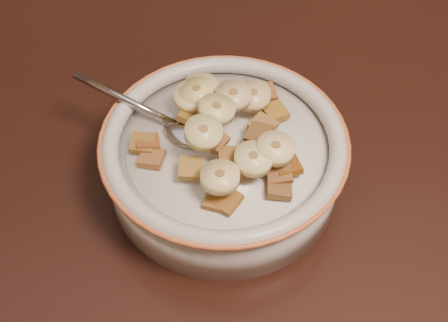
{
  "coord_description": "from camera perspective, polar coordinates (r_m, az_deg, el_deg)",
  "views": [
    {
      "loc": [
        -0.08,
        -0.37,
        1.21
      ],
      "look_at": [
        -0.05,
        -0.03,
        0.78
      ],
      "focal_mm": 50.0,
      "sensor_mm": 36.0,
      "label": 1
    }
  ],
  "objects": [
    {
      "name": "cereal_square_18",
      "position": [
        0.51,
        4.24,
        0.47
      ],
      "size": [
        0.02,
        0.02,
        0.01
      ],
      "primitive_type": "cube",
      "rotation": [
        0.21,
        -0.09,
        1.5
      ],
      "color": "olive",
      "rests_on": "milk"
    },
    {
      "name": "cereal_square_14",
      "position": [
        0.52,
        -6.64,
        0.25
      ],
      "size": [
        0.03,
        0.03,
        0.01
      ],
      "primitive_type": "cube",
      "rotation": [
        -0.09,
        0.11,
        1.25
      ],
      "color": "brown",
      "rests_on": "milk"
    },
    {
      "name": "cereal_square_19",
      "position": [
        0.53,
        -7.02,
        1.71
      ],
      "size": [
        0.02,
        0.02,
        0.01
      ],
      "primitive_type": "cube",
      "rotation": [
        -0.21,
        0.16,
        0.06
      ],
      "color": "brown",
      "rests_on": "milk"
    },
    {
      "name": "cereal_square_12",
      "position": [
        0.57,
        3.72,
        6.25
      ],
      "size": [
        0.02,
        0.02,
        0.01
      ],
      "primitive_type": "cube",
      "rotation": [
        0.09,
        -0.07,
        1.73
      ],
      "color": "brown",
      "rests_on": "milk"
    },
    {
      "name": "banana_slice_2",
      "position": [
        0.5,
        -1.89,
        2.61
      ],
      "size": [
        0.03,
        0.03,
        0.02
      ],
      "primitive_type": "cylinder",
      "rotation": [
        0.12,
        0.11,
        0.06
      ],
      "color": "#D0C187",
      "rests_on": "milk"
    },
    {
      "name": "cereal_square_1",
      "position": [
        0.58,
        -2.19,
        7.07
      ],
      "size": [
        0.02,
        0.02,
        0.01
      ],
      "primitive_type": "cube",
      "rotation": [
        0.08,
        0.15,
        2.96
      ],
      "color": "brown",
      "rests_on": "milk"
    },
    {
      "name": "cereal_square_11",
      "position": [
        0.53,
        3.61,
        3.25
      ],
      "size": [
        0.03,
        0.03,
        0.01
      ],
      "primitive_type": "cube",
      "rotation": [
        0.03,
        -0.09,
        2.44
      ],
      "color": "olive",
      "rests_on": "milk"
    },
    {
      "name": "cereal_square_5",
      "position": [
        0.5,
        5.04,
        -1.03
      ],
      "size": [
        0.02,
        0.02,
        0.01
      ],
      "primitive_type": "cube",
      "rotation": [
        0.21,
        -0.1,
        0.02
      ],
      "color": "brown",
      "rests_on": "milk"
    },
    {
      "name": "cereal_square_7",
      "position": [
        0.52,
        3.23,
        2.5
      ],
      "size": [
        0.03,
        0.03,
        0.01
      ],
      "primitive_type": "cube",
      "rotation": [
        -0.18,
        -0.1,
        1.05
      ],
      "color": "brown",
      "rests_on": "milk"
    },
    {
      "name": "spoon",
      "position": [
        0.54,
        -3.12,
        2.73
      ],
      "size": [
        0.06,
        0.06,
        0.01
      ],
      "primitive_type": "ellipsoid",
      "rotation": [
        0.0,
        0.0,
        4.16
      ],
      "color": "#A6A6A6",
      "rests_on": "cereal_bowl"
    },
    {
      "name": "banana_slice_6",
      "position": [
        0.56,
        -2.05,
        6.7
      ],
      "size": [
        0.04,
        0.04,
        0.01
      ],
      "primitive_type": "cylinder",
      "rotation": [
        0.06,
        -0.11,
        2.43
      ],
      "color": "#FFF1AA",
      "rests_on": "milk"
    },
    {
      "name": "cereal_square_13",
      "position": [
        0.5,
        2.67,
        -0.05
      ],
      "size": [
        0.03,
        0.03,
        0.01
      ],
      "primitive_type": "cube",
      "rotation": [
        -0.22,
        -0.09,
        1.13
      ],
      "color": "brown",
      "rests_on": "milk"
    },
    {
      "name": "cereal_square_4",
      "position": [
        0.49,
        0.24,
        -3.56
      ],
      "size": [
        0.03,
        0.03,
        0.01
      ],
      "primitive_type": "cube",
      "rotation": [
        -0.22,
        0.01,
        2.37
      ],
      "color": "olive",
      "rests_on": "milk"
    },
    {
      "name": "cereal_square_6",
      "position": [
        0.49,
        -0.55,
        -3.57
      ],
      "size": [
        0.03,
        0.03,
        0.01
      ],
      "primitive_type": "cube",
      "rotation": [
        -0.08,
        -0.02,
        2.74
      ],
      "color": "brown",
      "rests_on": "milk"
    },
    {
      "name": "banana_slice_9",
      "position": [
        0.55,
        -3.02,
        5.87
      ],
      "size": [
        0.04,
        0.04,
        0.01
      ],
      "primitive_type": "cylinder",
      "rotation": [
        -0.02,
        -0.09,
        2.39
      ],
      "color": "#FEEDA3",
      "rests_on": "milk"
    },
    {
      "name": "banana_slice_7",
      "position": [
        0.54,
        0.85,
        5.98
      ],
      "size": [
        0.04,
        0.04,
        0.01
      ],
      "primitive_type": "cylinder",
      "rotation": [
        0.01,
        -0.02,
        1.37
      ],
      "color": "#CFB782",
      "rests_on": "milk"
    },
    {
      "name": "milk",
      "position": [
        0.53,
        -0.0,
        1.28
      ],
      "size": [
        0.17,
        0.17,
        0.0
      ],
      "primitive_type": "cylinder",
      "color": "silver",
      "rests_on": "cereal_bowl"
    },
    {
      "name": "cereal_bowl",
      "position": [
        0.55,
        0.0,
        -0.36
      ],
      "size": [
        0.2,
        0.2,
        0.05
      ],
      "primitive_type": "cylinder",
      "color": "beige",
      "rests_on": "table"
    },
    {
      "name": "cereal_square_8",
      "position": [
        0.51,
        5.85,
        -0.49
      ],
      "size": [
        0.02,
        0.02,
        0.01
      ],
      "primitive_type": "cube",
      "rotation": [
        -0.04,
        0.15,
        1.74
      ],
      "color": "brown",
      "rests_on": "milk"
    },
    {
      "name": "banana_slice_8",
      "position": [
        0.5,
        4.73,
        1.14
      ],
      "size": [
        0.04,
        0.04,
        0.01
      ],
      "primitive_type": "cylinder",
      "rotation": [
        0.08,
        -0.07,
        2.09
      ],
      "color": "#F4E39B",
      "rests_on": "milk"
    },
    {
      "name": "table",
      "position": [
        0.61,
        4.44,
        -0.34
      ],
      "size": [
        1.42,
        0.94,
        0.04
      ],
      "primitive_type": "cube",
      "rotation": [
        0.0,
        0.0,
        -0.03
      ],
      "color": "black",
      "rests_on": "floor"
    },
    {
      "name": "banana_slice_5",
      "position": [
        0.48,
        -0.37,
        -1.48
      ],
      "size": [
        0.04,
        0.04,
        0.01
      ],
      "primitive_type": "cylinder",
      "rotation": [
        0.09,
        0.01,
        2.98
      ],
      "color": "#F5DD78",
      "rests_on": "milk"
    },
    {
      "name": "cereal_square_10",
      "position": [
        0.55,
        4.67,
        4.52
      ],
      "size": [
        0.03,
        0.03,
        0.01
      ],
      "primitive_type": "cube",
      "rotation": [
        0.01,
        0.12,
        0.37
      ],
      "color": "#8E631B",
      "rests_on": "milk"
    },
    {
      "name": "cereal_square_17",
      "position": [
        0.5,
        1.08,
        -0.73
      ],
      "size": [
        0.03,
        0.03,
        0.01
      ],
      "primitive_type": "cube",
      "rotation": [
        -0.17,
        0.11,
        0.51
      ],
      "color": "brown",
      "rests_on": "milk"
    },
    {
      "name": "cereal_square_9",
      "position": [
        0.5,
        -3.02,
        -0.66
      ],
      "size": [
        0.02,
        0.02,
        0.01
      ],
      "primitive_type": "cube",
      "rotation": [
        -0.12,
        -0.07,
        3.01
      ],
      "color": "olive",
      "rests_on": "milk"
    },
    {
      "name": "cereal_square_3",
      "position": [
        0.5,
        0.6,
        0.38
      ],
      "size": [
        0.02,
        0.02,
        0.01
      ],
      "primitive_type": "cube",
      "rotation": [
        0.09,
        -0.11,
        3.12
      ],
      "color": "brown",
      "rests_on": "milk"
    },
    {
      "name": "cereal_square_16",
      "position": [
        0.51,
        -0.93,
        2.0
      ],
      "size": [
        0.03,
        0.03,
        0.01
      ],
      "primitive_type": "cube",
      "rotation": [
        0.24,
        0.09,
        0.86
      ],
      "color": "brown",
      "rests_on": "milk"
    },
    {
      "name": "banana_slice_4",
      "position": [
        0.55,
        -2.5,
        6.34
      ],
      "size": [
        0.04,
        0.04,
        0.02
      ],
      "primitive_type": "cylinder",
      "rotation": [
        -0.1,
        -0.09,
        0.38
      ],
      "color": "#DECF73",
      "rests_on": "milk"
    },
    {
      "name": "chair",
      "position": [
        1.26,
        -2.41,
        12.72
      ],
      "size": [
        0.46,
        0.46,
        0.85
      ],
      "primitive_type": "cube",
      "rotation": [
        0.0,
        0.0,
        0.28
      ],
      "color": "black",
      "rests_on": "floor"
    },
    {
      "name": "cereal_square_15",
      "position": [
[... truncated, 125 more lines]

